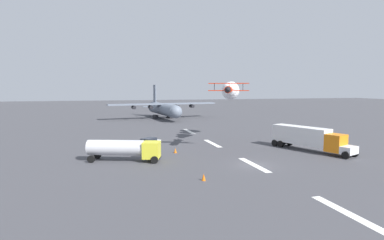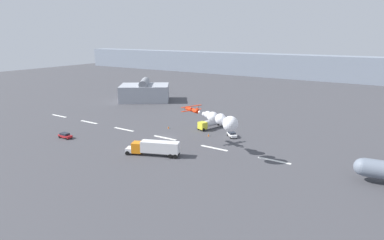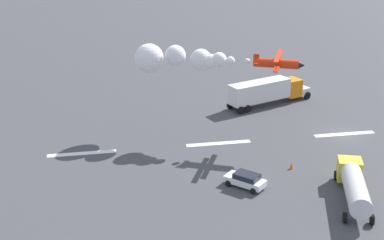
{
  "view_description": "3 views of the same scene",
  "coord_description": "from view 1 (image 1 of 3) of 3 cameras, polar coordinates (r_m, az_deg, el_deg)",
  "views": [
    {
      "loc": [
        -36.53,
        18.45,
        9.99
      ],
      "look_at": [
        30.25,
        0.0,
        2.87
      ],
      "focal_mm": 29.48,
      "sensor_mm": 36.0,
      "label": 1
    },
    {
      "loc": [
        54.21,
        -71.08,
        29.21
      ],
      "look_at": [
        9.56,
        -0.21,
        6.85
      ],
      "focal_mm": 29.78,
      "sensor_mm": 36.0,
      "label": 2
    },
    {
      "loc": [
        30.74,
        59.97,
        26.92
      ],
      "look_at": [
        19.73,
        -0.17,
        3.23
      ],
      "focal_mm": 51.36,
      "sensor_mm": 36.0,
      "label": 3
    }
  ],
  "objects": [
    {
      "name": "ground_plane",
      "position": [
        42.12,
        11.13,
        -7.97
      ],
      "size": [
        440.0,
        440.0,
        0.0
      ],
      "primitive_type": "plane",
      "color": "#424247",
      "rests_on": "ground"
    },
    {
      "name": "runway_stripe_2",
      "position": [
        29.03,
        26.31,
        -14.87
      ],
      "size": [
        8.0,
        0.9,
        0.01
      ],
      "primitive_type": "cube",
      "color": "white",
      "rests_on": "ground"
    },
    {
      "name": "runway_stripe_3",
      "position": [
        42.12,
        11.13,
        -7.96
      ],
      "size": [
        8.0,
        0.9,
        0.01
      ],
      "primitive_type": "cube",
      "color": "white",
      "rests_on": "ground"
    },
    {
      "name": "runway_stripe_4",
      "position": [
        56.98,
        3.71,
        -4.24
      ],
      "size": [
        8.0,
        0.9,
        0.01
      ],
      "primitive_type": "cube",
      "color": "white",
      "rests_on": "ground"
    },
    {
      "name": "runway_stripe_5",
      "position": [
        72.54,
        -0.56,
        -2.05
      ],
      "size": [
        8.0,
        0.9,
        0.01
      ],
      "primitive_type": "cube",
      "color": "white",
      "rests_on": "ground"
    },
    {
      "name": "cargo_transport_plane",
      "position": [
        101.15,
        -5.02,
        2.05
      ],
      "size": [
        26.27,
        35.5,
        10.99
      ],
      "color": "slate",
      "rests_on": "ground"
    },
    {
      "name": "stunt_biplane_red",
      "position": [
        61.48,
        6.92,
        5.43
      ],
      "size": [
        19.53,
        11.18,
        3.65
      ],
      "color": "red"
    },
    {
      "name": "semi_truck_orange",
      "position": [
        53.52,
        20.33,
        -2.97
      ],
      "size": [
        13.61,
        7.5,
        3.7
      ],
      "color": "silver",
      "rests_on": "ground"
    },
    {
      "name": "fuel_tanker_truck",
      "position": [
        44.0,
        -12.05,
        -5.06
      ],
      "size": [
        5.64,
        10.1,
        2.9
      ],
      "color": "yellow",
      "rests_on": "ground"
    },
    {
      "name": "airport_staff_sedan",
      "position": [
        54.03,
        -7.73,
        -3.97
      ],
      "size": [
        4.23,
        4.24,
        1.52
      ],
      "color": "white",
      "rests_on": "ground"
    },
    {
      "name": "traffic_cone_near",
      "position": [
        34.56,
        2.12,
        -10.29
      ],
      "size": [
        0.44,
        0.44,
        0.75
      ],
      "primitive_type": "cone",
      "color": "orange",
      "rests_on": "ground"
    },
    {
      "name": "traffic_cone_far",
      "position": [
        48.67,
        -3.04,
        -5.54
      ],
      "size": [
        0.44,
        0.44,
        0.75
      ],
      "primitive_type": "cone",
      "color": "orange",
      "rests_on": "ground"
    }
  ]
}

